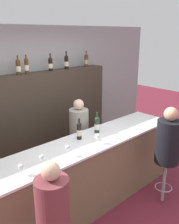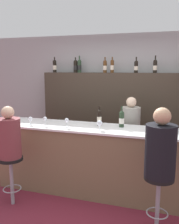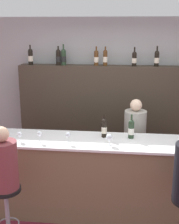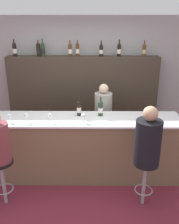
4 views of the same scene
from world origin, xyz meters
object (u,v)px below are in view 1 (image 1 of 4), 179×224
wine_bottle_backbar_4 (27,66)px  wine_glass_3 (98,137)px  wine_glass_2 (68,148)px  bartender (79,144)px  wine_bottle_counter_1 (97,125)px  wine_glass_1 (42,158)px  guest_seated_left (52,203)px  wine_bottle_backbar_3 (18,67)px  wine_bottle_backbar_5 (50,64)px  wine_glass_0 (21,167)px  wine_bottle_backbar_7 (86,60)px  guest_seated_right (169,138)px  wine_bottle_backbar_6 (66,62)px  bar_stool_right (165,169)px  wine_bottle_counter_0 (79,131)px

wine_bottle_backbar_4 → wine_glass_3: wine_bottle_backbar_4 is taller
wine_glass_2 → wine_glass_3: (0.51, 0.00, -0.01)m
bartender → wine_bottle_counter_1: bearing=-97.9°
wine_glass_1 → guest_seated_left: 0.63m
wine_bottle_backbar_3 → bartender: (0.64, -0.70, -1.29)m
wine_bottle_backbar_3 → wine_bottle_backbar_5: size_ratio=1.02×
wine_glass_0 → bartender: size_ratio=0.09×
wine_bottle_backbar_4 → guest_seated_left: size_ratio=0.42×
bartender → guest_seated_left: bearing=-137.8°
wine_bottle_backbar_5 → wine_glass_2: wine_bottle_backbar_5 is taller
wine_bottle_backbar_7 → guest_seated_right: (-0.28, -2.03, -0.92)m
wine_bottle_backbar_6 → wine_glass_3: size_ratio=2.23×
wine_glass_1 → wine_bottle_backbar_6: bearing=43.9°
wine_bottle_counter_1 → guest_seated_left: bearing=-149.1°
wine_bottle_backbar_5 → wine_glass_1: (-1.18, -1.47, -0.80)m
wine_bottle_backbar_4 → wine_bottle_backbar_5: size_ratio=1.02×
bar_stool_right → wine_bottle_backbar_4: bearing=116.8°
wine_bottle_backbar_3 → wine_bottle_backbar_4: bearing=-0.0°
wine_glass_1 → guest_seated_right: guest_seated_right is taller
wine_bottle_backbar_6 → bar_stool_right: (0.21, -2.03, -1.42)m
wine_glass_3 → wine_glass_1: bearing=-180.0°
wine_bottle_backbar_5 → guest_seated_left: 2.66m
guest_seated_left → bar_stool_right: (2.00, 0.00, -0.47)m
wine_bottle_backbar_4 → wine_glass_1: (-0.72, -1.47, -0.81)m
wine_glass_2 → bartender: size_ratio=0.10×
guest_seated_right → bartender: bearing=111.8°
wine_glass_0 → wine_bottle_backbar_5: bearing=45.7°
wine_glass_3 → guest_seated_right: 1.04m
wine_bottle_backbar_5 → wine_bottle_counter_1: bearing=-91.9°
guest_seated_right → wine_glass_0: bearing=164.4°
wine_bottle_counter_0 → wine_glass_1: size_ratio=2.13×
wine_bottle_counter_0 → guest_seated_left: (-1.05, -0.84, -0.17)m
wine_glass_0 → wine_bottle_counter_0: bearing=15.0°
wine_bottle_backbar_4 → bar_stool_right: size_ratio=0.43×
wine_bottle_counter_1 → wine_bottle_backbar_5: size_ratio=1.06×
guest_seated_left → bartender: 2.01m
wine_bottle_backbar_5 → guest_seated_left: wine_bottle_backbar_5 is taller
wine_bottle_counter_1 → wine_bottle_backbar_7: size_ratio=1.03×
wine_glass_2 → guest_seated_right: 1.49m
wine_bottle_backbar_3 → wine_glass_0: 1.88m
wine_glass_2 → bar_stool_right: 1.61m
wine_bottle_backbar_4 → wine_glass_0: (-0.97, -1.47, -0.83)m
wine_bottle_backbar_6 → bar_stool_right: wine_bottle_backbar_6 is taller
guest_seated_right → bartender: (-0.53, 1.33, -0.37)m
wine_bottle_backbar_3 → wine_bottle_backbar_4: same height
wine_bottle_counter_1 → wine_glass_2: size_ratio=2.21×
wine_bottle_backbar_4 → wine_glass_3: size_ratio=2.12×
guest_seated_right → bartender: 1.48m
guest_seated_right → wine_bottle_backbar_4: bearing=116.8°
wine_bottle_counter_1 → wine_glass_0: (-1.40, -0.28, -0.04)m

